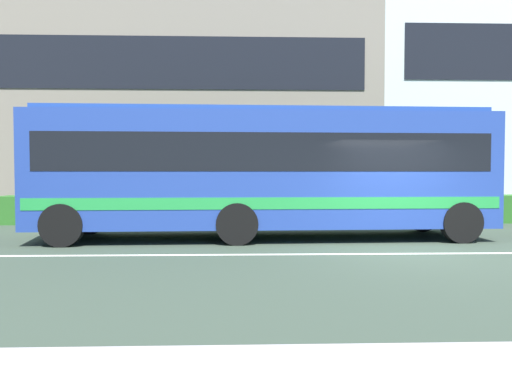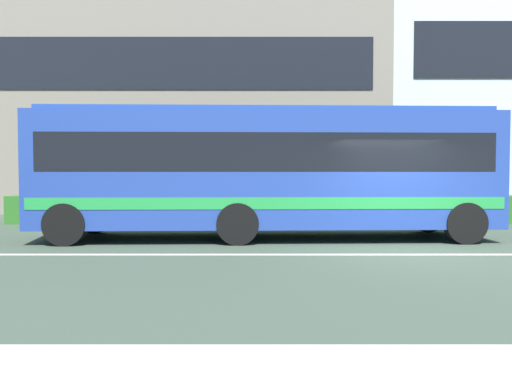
% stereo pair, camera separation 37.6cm
% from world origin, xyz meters
% --- Properties ---
extents(ground_plane, '(160.00, 160.00, 0.00)m').
position_xyz_m(ground_plane, '(0.00, 0.00, 0.00)').
color(ground_plane, '#384638').
extents(lane_centre_line, '(60.00, 0.16, 0.01)m').
position_xyz_m(lane_centre_line, '(0.00, 0.00, 0.00)').
color(lane_centre_line, silver).
rests_on(lane_centre_line, ground_plane).
extents(hedge_row_far, '(20.17, 1.10, 0.94)m').
position_xyz_m(hedge_row_far, '(-1.64, 6.56, 0.47)').
color(hedge_row_far, '#2C6924').
rests_on(hedge_row_far, ground_plane).
extents(apartment_block_left, '(21.06, 11.70, 10.65)m').
position_xyz_m(apartment_block_left, '(-8.27, 15.77, 5.33)').
color(apartment_block_left, gray).
rests_on(apartment_block_left, ground_plane).
extents(transit_bus, '(11.60, 2.99, 3.32)m').
position_xyz_m(transit_bus, '(-3.11, 2.59, 1.83)').
color(transit_bus, '#234096').
rests_on(transit_bus, ground_plane).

